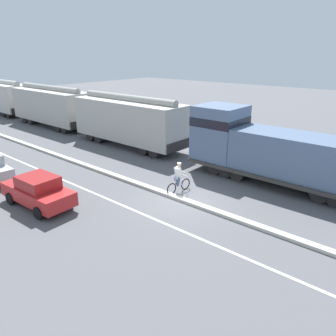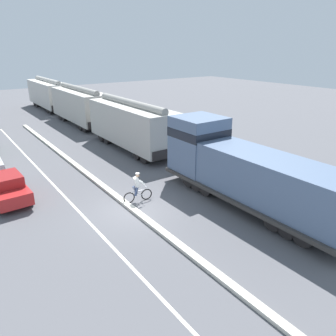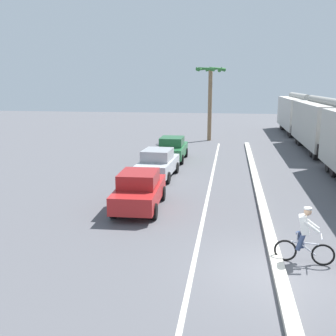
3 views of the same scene
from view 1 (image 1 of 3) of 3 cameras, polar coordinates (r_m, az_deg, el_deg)
name	(u,v)px [view 1 (image 1 of 3)]	position (r m, az deg, el deg)	size (l,w,h in m)	color
ground_plane	(180,200)	(17.36, 2.19, -5.64)	(120.00, 120.00, 0.00)	#56565B
median_curb	(107,173)	(21.27, -10.57, -0.84)	(0.36, 36.00, 0.16)	beige
lane_stripe	(75,185)	(20.00, -15.86, -2.86)	(0.14, 36.00, 0.01)	silver
locomotive	(271,153)	(20.08, 17.52, 2.50)	(3.10, 11.61, 4.20)	slate
hopper_car_lead	(129,121)	(26.94, -6.88, 8.13)	(2.90, 10.60, 4.18)	#B0AEA6
hopper_car_middle	(51,106)	(36.22, -19.68, 10.11)	(2.90, 10.60, 4.18)	#AEACA4
hopper_car_trailing	(1,96)	(46.55, -27.11, 11.03)	(2.90, 10.60, 4.18)	beige
parked_car_red	(38,191)	(17.68, -21.70, -3.72)	(1.98, 4.27, 1.62)	red
cyclist	(179,178)	(18.02, 1.84, -1.81)	(1.70, 0.52, 1.71)	black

